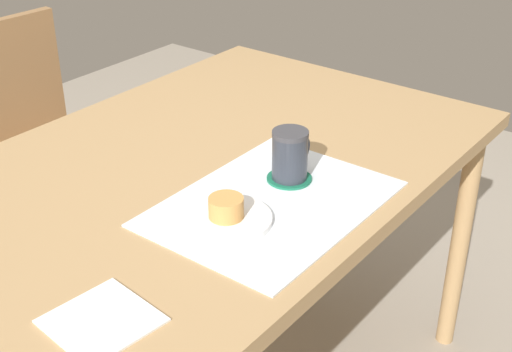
% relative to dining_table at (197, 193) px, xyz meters
% --- Properties ---
extents(dining_table, '(1.39, 0.88, 0.73)m').
position_rel_dining_table_xyz_m(dining_table, '(0.00, 0.00, 0.00)').
color(dining_table, tan).
rests_on(dining_table, ground_plane).
extents(wooden_chair, '(0.44, 0.44, 0.86)m').
position_rel_dining_table_xyz_m(wooden_chair, '(0.14, 0.79, -0.19)').
color(wooden_chair, '#997047').
rests_on(wooden_chair, ground_plane).
extents(placemat, '(0.47, 0.35, 0.00)m').
position_rel_dining_table_xyz_m(placemat, '(-0.03, -0.23, 0.07)').
color(placemat, white).
rests_on(placemat, dining_table).
extents(pastry_plate, '(0.17, 0.17, 0.01)m').
position_rel_dining_table_xyz_m(pastry_plate, '(-0.14, -0.20, 0.08)').
color(pastry_plate, white).
rests_on(pastry_plate, placemat).
extents(pastry, '(0.07, 0.07, 0.04)m').
position_rel_dining_table_xyz_m(pastry, '(-0.14, -0.20, 0.10)').
color(pastry, tan).
rests_on(pastry, pastry_plate).
extents(coffee_coaster, '(0.09, 0.09, 0.00)m').
position_rel_dining_table_xyz_m(coffee_coaster, '(0.07, -0.20, 0.07)').
color(coffee_coaster, '#196B4C').
rests_on(coffee_coaster, placemat).
extents(coffee_mug, '(0.11, 0.07, 0.11)m').
position_rel_dining_table_xyz_m(coffee_mug, '(0.07, -0.20, 0.13)').
color(coffee_mug, '#2D333D').
rests_on(coffee_mug, coffee_coaster).
extents(paper_napkin, '(0.17, 0.17, 0.00)m').
position_rel_dining_table_xyz_m(paper_napkin, '(-0.47, -0.23, 0.07)').
color(paper_napkin, white).
rests_on(paper_napkin, dining_table).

